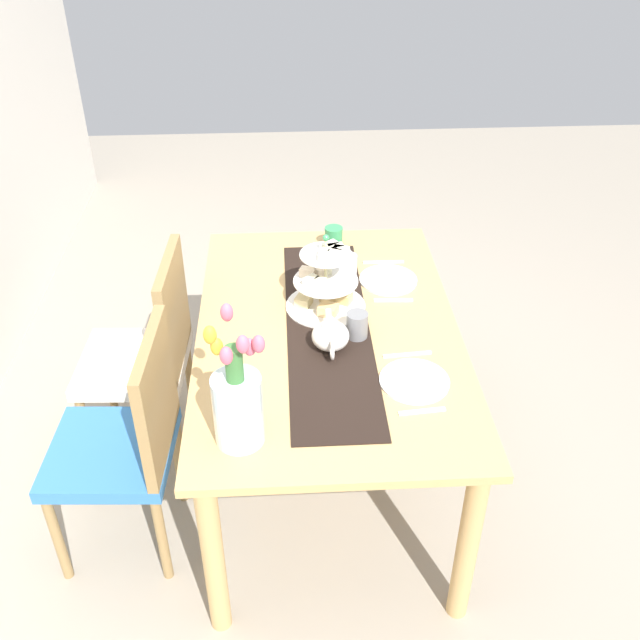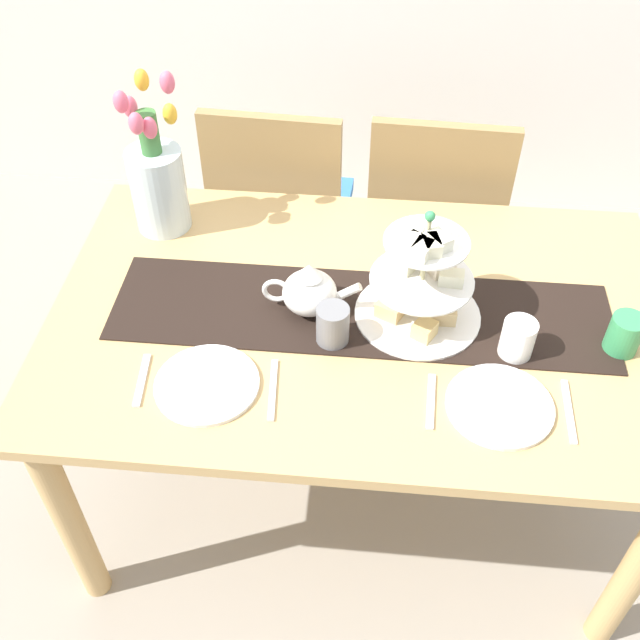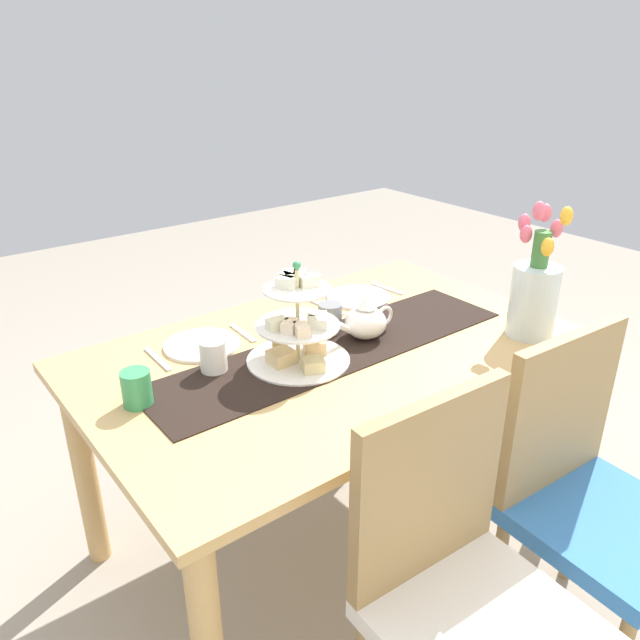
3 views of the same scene
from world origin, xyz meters
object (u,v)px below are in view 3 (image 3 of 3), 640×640
Objects in this scene: chair_left at (588,489)px; teapot at (366,321)px; mug_orange at (137,388)px; knife_left at (327,307)px; fork_left at (387,289)px; knife_right at (157,359)px; dining_table at (334,379)px; fork_right at (243,333)px; dinner_plate_right at (202,345)px; tulip_vase at (534,292)px; chair_right at (461,583)px; tiered_cake_stand at (298,330)px; mug_white_text at (213,356)px; mug_grey at (330,318)px; dinner_plate_left at (358,297)px.

teapot is at bearing -76.40° from chair_left.
knife_left is at bearing -165.64° from mug_orange.
fork_left and knife_right have the same top height.
dining_table is 0.53m from knife_right.
mug_orange is at bearing 54.61° from knife_right.
fork_right is 0.88× the size of knife_right.
knife_left is (-0.05, -0.26, -0.06)m from teapot.
fork_right is (-0.14, 0.00, -0.00)m from dinner_plate_right.
mug_orange is at bearing -17.46° from tulip_vase.
mug_orange reaches higher than fork_right.
tulip_vase reaches higher than chair_right.
fork_left and knife_left have the same top height.
knife_right is at bearing -39.51° from tiered_cake_stand.
chair_right is 1.06m from knife_left.
knife_left is at bearing -163.23° from mug_white_text.
chair_left is 5.35× the size of knife_right.
fork_left is at bearing -156.48° from tiered_cake_stand.
chair_left and chair_right have the same top height.
mug_white_text is (0.35, -0.10, 0.15)m from dining_table.
teapot is 2.51× the size of mug_grey.
mug_grey is 1.00× the size of mug_white_text.
knife_right is at bearing 0.00° from dinner_plate_right.
mug_grey is at bearing 54.44° from knife_left.
mug_grey reaches higher than knife_left.
fork_right is 1.58× the size of mug_white_text.
teapot is 0.33m from dinner_plate_left.
dining_table is 1.64× the size of chair_right.
chair_right is 0.99m from fork_right.
knife_left is at bearing 180.00° from fork_right.
tulip_vase reaches higher than knife_left.
fork_right is (0.29, -0.26, -0.06)m from teapot.
tiered_cake_stand is (-0.07, -0.70, 0.33)m from chair_right.
fork_left is at bearing 180.00° from fork_right.
fork_right is at bearing -139.93° from mug_white_text.
chair_left reaches higher than knife_right.
tulip_vase reaches higher than dining_table.
chair_right is at bearing 71.41° from mug_grey.
mug_grey is 0.66m from mug_orange.
dining_table is 0.21m from teapot.
mug_white_text is (0.91, -0.40, -0.10)m from tulip_vase.
fork_left is 0.92m from knife_right.
dinner_plate_right reaches higher than fork_left.
knife_right is (0.45, -0.26, 0.11)m from dining_table.
dining_table is 0.33m from knife_left.
dining_table is 15.73× the size of mug_grey.
chair_right is at bearing 27.90° from tulip_vase.
knife_right is at bearing 0.00° from fork_right.
chair_left is 0.88m from mug_grey.
teapot is 0.72m from mug_orange.
tiered_cake_stand is at bearing 140.49° from knife_right.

